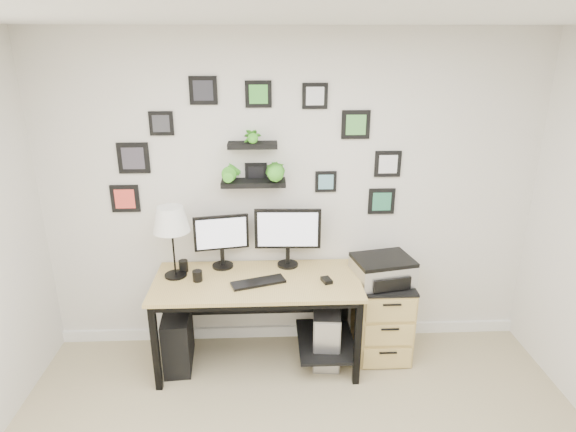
{
  "coord_description": "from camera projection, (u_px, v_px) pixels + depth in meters",
  "views": [
    {
      "loc": [
        -0.19,
        -1.71,
        2.48
      ],
      "look_at": [
        -0.03,
        1.83,
        1.2
      ],
      "focal_mm": 30.0,
      "sensor_mm": 36.0,
      "label": 1
    }
  ],
  "objects": [
    {
      "name": "desk",
      "position": [
        262.0,
        292.0,
        3.8
      ],
      "size": [
        1.6,
        0.7,
        0.75
      ],
      "color": "tan",
      "rests_on": "ground"
    },
    {
      "name": "pc_tower_grey",
      "position": [
        326.0,
        332.0,
        3.96
      ],
      "size": [
        0.26,
        0.5,
        0.48
      ],
      "color": "gray",
      "rests_on": "ground"
    },
    {
      "name": "monitor_left",
      "position": [
        222.0,
        238.0,
        3.84
      ],
      "size": [
        0.43,
        0.2,
        0.45
      ],
      "color": "black",
      "rests_on": "desk"
    },
    {
      "name": "monitor_right",
      "position": [
        288.0,
        233.0,
        3.86
      ],
      "size": [
        0.53,
        0.18,
        0.49
      ],
      "color": "black",
      "rests_on": "desk"
    },
    {
      "name": "keyboard",
      "position": [
        258.0,
        282.0,
        3.66
      ],
      "size": [
        0.43,
        0.25,
        0.02
      ],
      "primitive_type": "cube",
      "rotation": [
        0.0,
        0.0,
        0.32
      ],
      "color": "black",
      "rests_on": "desk"
    },
    {
      "name": "printer",
      "position": [
        383.0,
        270.0,
        3.83
      ],
      "size": [
        0.51,
        0.44,
        0.2
      ],
      "color": "silver",
      "rests_on": "file_cabinet"
    },
    {
      "name": "file_cabinet",
      "position": [
        382.0,
        317.0,
        3.99
      ],
      "size": [
        0.43,
        0.53,
        0.67
      ],
      "color": "tan",
      "rests_on": "ground"
    },
    {
      "name": "pen_cup",
      "position": [
        183.0,
        266.0,
        3.84
      ],
      "size": [
        0.07,
        0.07,
        0.09
      ],
      "primitive_type": "cylinder",
      "color": "black",
      "rests_on": "desk"
    },
    {
      "name": "wall_decor",
      "position": [
        256.0,
        156.0,
        3.7
      ],
      "size": [
        2.31,
        0.18,
        1.1
      ],
      "color": "black",
      "rests_on": "ground"
    },
    {
      "name": "mouse",
      "position": [
        327.0,
        280.0,
        3.68
      ],
      "size": [
        0.09,
        0.11,
        0.03
      ],
      "primitive_type": "cube",
      "rotation": [
        0.0,
        0.0,
        0.29
      ],
      "color": "black",
      "rests_on": "desk"
    },
    {
      "name": "room",
      "position": [
        291.0,
        331.0,
        4.3
      ],
      "size": [
        4.0,
        4.0,
        4.0
      ],
      "color": "tan",
      "rests_on": "ground"
    },
    {
      "name": "mug",
      "position": [
        197.0,
        276.0,
        3.69
      ],
      "size": [
        0.08,
        0.08,
        0.09
      ],
      "primitive_type": "cylinder",
      "color": "black",
      "rests_on": "desk"
    },
    {
      "name": "table_lamp",
      "position": [
        171.0,
        221.0,
        3.63
      ],
      "size": [
        0.28,
        0.28,
        0.57
      ],
      "color": "black",
      "rests_on": "desk"
    },
    {
      "name": "pc_tower_black",
      "position": [
        178.0,
        338.0,
        3.88
      ],
      "size": [
        0.24,
        0.48,
        0.47
      ],
      "primitive_type": "cube",
      "rotation": [
        0.0,
        0.0,
        0.07
      ],
      "color": "black",
      "rests_on": "ground"
    }
  ]
}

